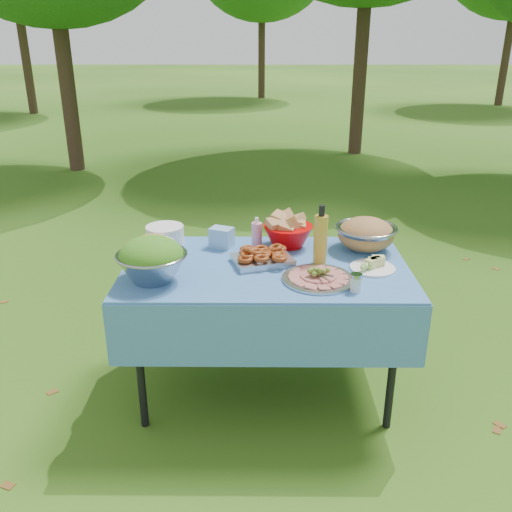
{
  "coord_description": "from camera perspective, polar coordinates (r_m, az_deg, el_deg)",
  "views": [
    {
      "loc": [
        -0.03,
        -2.58,
        1.85
      ],
      "look_at": [
        -0.05,
        0.0,
        0.81
      ],
      "focal_mm": 38.0,
      "sensor_mm": 36.0,
      "label": 1
    }
  ],
  "objects": [
    {
      "name": "plate_stack",
      "position": [
        3.12,
        -9.56,
        2.22
      ],
      "size": [
        0.25,
        0.25,
        0.11
      ],
      "primitive_type": "cylinder",
      "rotation": [
        0.0,
        0.0,
        -0.17
      ],
      "color": "white",
      "rests_on": "picnic_table"
    },
    {
      "name": "fried_tray",
      "position": [
        2.81,
        0.69,
        -0.11
      ],
      "size": [
        0.35,
        0.29,
        0.07
      ],
      "primitive_type": "cube",
      "rotation": [
        0.0,
        0.0,
        0.31
      ],
      "color": "#BAB9BE",
      "rests_on": "picnic_table"
    },
    {
      "name": "wipes_box",
      "position": [
        3.03,
        -3.64,
        1.97
      ],
      "size": [
        0.15,
        0.13,
        0.11
      ],
      "primitive_type": "cube",
      "rotation": [
        0.0,
        0.0,
        -0.41
      ],
      "color": "#88BAE7",
      "rests_on": "picnic_table"
    },
    {
      "name": "salad_bowl",
      "position": [
        2.63,
        -10.93,
        -0.34
      ],
      "size": [
        0.36,
        0.36,
        0.22
      ],
      "primitive_type": null,
      "rotation": [
        0.0,
        0.0,
        -0.08
      ],
      "color": "#979A9F",
      "rests_on": "picnic_table"
    },
    {
      "name": "sanitizer_bottle",
      "position": [
        3.03,
        0.08,
        2.56
      ],
      "size": [
        0.07,
        0.07,
        0.17
      ],
      "primitive_type": "cylinder",
      "rotation": [
        0.0,
        0.0,
        0.13
      ],
      "color": "pink",
      "rests_on": "picnic_table"
    },
    {
      "name": "pasta_bowl_steel",
      "position": [
        3.04,
        11.49,
        2.33
      ],
      "size": [
        0.38,
        0.38,
        0.18
      ],
      "primitive_type": null,
      "rotation": [
        0.0,
        0.0,
        0.13
      ],
      "color": "#979A9F",
      "rests_on": "picnic_table"
    },
    {
      "name": "picnic_table",
      "position": [
        2.97,
        1.01,
        -7.75
      ],
      "size": [
        1.46,
        0.86,
        0.76
      ],
      "primitive_type": "cube",
      "color": "#7DC1F0",
      "rests_on": "ground"
    },
    {
      "name": "pasta_bowl_white",
      "position": [
        2.9,
        -10.89,
        0.91
      ],
      "size": [
        0.31,
        0.31,
        0.13
      ],
      "primitive_type": null,
      "rotation": [
        0.0,
        0.0,
        -0.39
      ],
      "color": "white",
      "rests_on": "picnic_table"
    },
    {
      "name": "ground",
      "position": [
        3.17,
        0.96,
        -13.73
      ],
      "size": [
        80.0,
        80.0,
        0.0
      ],
      "primitive_type": "plane",
      "color": "#18390A",
      "rests_on": "ground"
    },
    {
      "name": "cheese_plate",
      "position": [
        2.8,
        12.2,
        -0.75
      ],
      "size": [
        0.23,
        0.23,
        0.06
      ],
      "primitive_type": "cylinder",
      "rotation": [
        0.0,
        0.0,
        0.01
      ],
      "color": "white",
      "rests_on": "picnic_table"
    },
    {
      "name": "bread_bowl",
      "position": [
        3.03,
        3.39,
        2.72
      ],
      "size": [
        0.34,
        0.34,
        0.19
      ],
      "primitive_type": null,
      "rotation": [
        0.0,
        0.0,
        -0.27
      ],
      "color": "#D00305",
      "rests_on": "picnic_table"
    },
    {
      "name": "shaker",
      "position": [
        2.54,
        10.47,
        -2.77
      ],
      "size": [
        0.07,
        0.07,
        0.09
      ],
      "primitive_type": "cylinder",
      "rotation": [
        0.0,
        0.0,
        0.33
      ],
      "color": "silver",
      "rests_on": "picnic_table"
    },
    {
      "name": "oil_bottle",
      "position": [
        2.78,
        6.83,
        2.2
      ],
      "size": [
        0.09,
        0.09,
        0.31
      ],
      "primitive_type": "cylinder",
      "rotation": [
        0.0,
        0.0,
        -0.32
      ],
      "color": "gold",
      "rests_on": "picnic_table"
    },
    {
      "name": "charcuterie_platter",
      "position": [
        2.63,
        6.61,
        -1.72
      ],
      "size": [
        0.36,
        0.36,
        0.08
      ],
      "primitive_type": "cylinder",
      "rotation": [
        0.0,
        0.0,
        0.03
      ],
      "color": "#B3B4BA",
      "rests_on": "picnic_table"
    }
  ]
}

